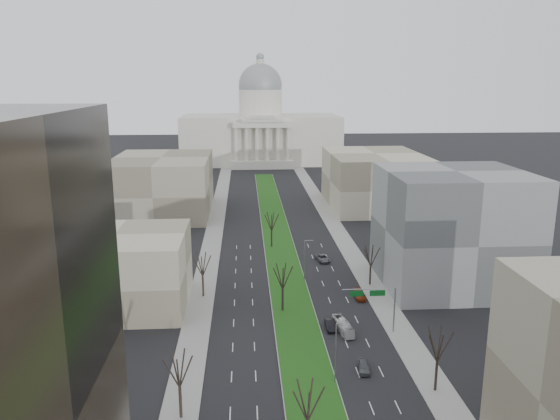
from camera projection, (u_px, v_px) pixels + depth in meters
name	position (u px, v px, depth m)	size (l,w,h in m)	color
ground	(279.00, 247.00, 140.34)	(600.00, 600.00, 0.00)	black
median	(280.00, 248.00, 139.34)	(8.00, 222.03, 0.20)	#999993
sidewalk_left	(204.00, 283.00, 114.95)	(5.00, 330.00, 0.15)	gray
sidewalk_right	(368.00, 280.00, 117.19)	(5.00, 330.00, 0.15)	gray
capitol	(261.00, 131.00, 281.70)	(80.00, 46.00, 55.00)	beige
building_beige_left	(117.00, 270.00, 102.64)	(26.00, 22.00, 14.00)	gray
building_grey_right	(452.00, 228.00, 112.55)	(28.00, 26.00, 24.00)	#595C5E
building_far_left	(163.00, 185.00, 174.83)	(30.00, 40.00, 18.00)	gray
building_far_right	(374.00, 180.00, 184.15)	(30.00, 40.00, 18.00)	gray
tree_left_mid	(179.00, 368.00, 67.75)	(5.40, 5.40, 9.72)	black
tree_left_far	(202.00, 264.00, 106.60)	(5.28, 5.28, 9.50)	black
tree_right_mid	(438.00, 343.00, 73.79)	(5.52, 5.52, 9.94)	black
tree_right_far	(371.00, 255.00, 112.75)	(5.04, 5.04, 9.07)	black
tree_median_a	(308.00, 400.00, 60.95)	(5.40, 5.40, 9.72)	black
tree_median_b	(283.00, 276.00, 99.77)	(5.40, 5.40, 9.72)	black
tree_median_c	(272.00, 221.00, 138.59)	(5.40, 5.40, 9.72)	black
streetlamp_median_b	(336.00, 352.00, 76.39)	(1.90, 0.20, 9.16)	gray
streetlamp_median_c	(305.00, 260.00, 115.20)	(1.90, 0.20, 9.16)	gray
mast_arm_signs	(379.00, 299.00, 91.29)	(9.12, 0.24, 8.09)	gray
car_grey_near	(364.00, 366.00, 80.44)	(1.70, 4.21, 1.44)	#4D5155
car_black	(330.00, 325.00, 94.06)	(1.55, 4.44, 1.46)	black
car_red	(359.00, 295.00, 107.14)	(1.95, 4.79, 1.39)	maroon
car_grey_far	(323.00, 258.00, 129.16)	(2.51, 5.45, 1.52)	#57585F
box_van	(343.00, 326.00, 92.93)	(1.69, 7.23, 2.01)	silver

